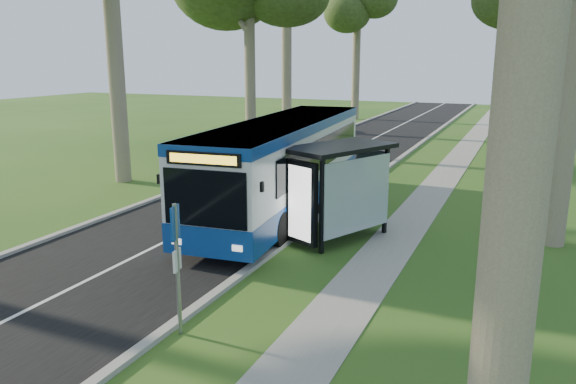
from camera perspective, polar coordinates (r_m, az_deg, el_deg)
name	(u,v)px	position (r m, az deg, el deg)	size (l,w,h in m)	color
ground	(244,275)	(14.97, -4.51, -8.41)	(120.00, 120.00, 0.00)	#285219
road	(279,185)	(25.04, -0.90, 0.67)	(7.00, 100.00, 0.02)	black
kerb_east	(355,192)	(23.83, 6.79, 0.04)	(0.25, 100.00, 0.12)	#9E9B93
kerb_west	(212,178)	(26.63, -7.78, 1.44)	(0.25, 100.00, 0.12)	#9E9B93
centre_line	(279,185)	(25.03, -0.90, 0.70)	(0.12, 100.00, 0.01)	white
footpath	(427,200)	(23.20, 13.90, -0.77)	(1.50, 100.00, 0.02)	gray
bus	(284,165)	(20.50, -0.45, 2.74)	(3.74, 12.88, 3.37)	silver
bus_stop_sign	(177,255)	(11.53, -11.23, -6.32)	(0.13, 0.39, 2.79)	gray
bus_shelter	(339,176)	(16.93, 5.18, 1.62)	(3.14, 3.92, 2.96)	black
litter_bin	(352,200)	(20.95, 6.56, -0.79)	(0.49, 0.49, 0.85)	black
car_white	(291,127)	(39.28, 0.28, 6.61)	(1.98, 4.93, 1.68)	white
car_silver	(313,122)	(43.45, 2.61, 7.09)	(1.51, 4.33, 1.43)	#96989D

